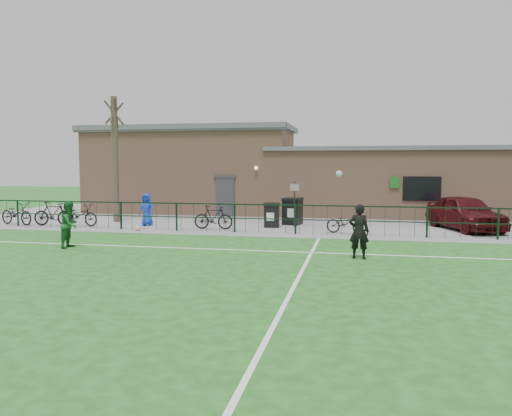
% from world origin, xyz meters
% --- Properties ---
extents(ground, '(90.00, 90.00, 0.00)m').
position_xyz_m(ground, '(0.00, 0.00, 0.00)').
color(ground, '#195619').
rests_on(ground, ground).
extents(paving_strip, '(34.00, 13.00, 0.02)m').
position_xyz_m(paving_strip, '(0.00, 13.50, 0.01)').
color(paving_strip, gray).
rests_on(paving_strip, ground).
extents(pitch_line_touch, '(28.00, 0.10, 0.01)m').
position_xyz_m(pitch_line_touch, '(0.00, 7.80, 0.00)').
color(pitch_line_touch, white).
rests_on(pitch_line_touch, ground).
extents(pitch_line_mid, '(28.00, 0.10, 0.01)m').
position_xyz_m(pitch_line_mid, '(0.00, 4.00, 0.00)').
color(pitch_line_mid, white).
rests_on(pitch_line_mid, ground).
extents(pitch_line_perp, '(0.10, 16.00, 0.01)m').
position_xyz_m(pitch_line_perp, '(2.00, 0.00, 0.00)').
color(pitch_line_perp, white).
rests_on(pitch_line_perp, ground).
extents(perimeter_fence, '(28.00, 0.10, 1.20)m').
position_xyz_m(perimeter_fence, '(0.00, 8.00, 0.60)').
color(perimeter_fence, black).
rests_on(perimeter_fence, ground).
extents(bare_tree, '(0.30, 0.30, 6.00)m').
position_xyz_m(bare_tree, '(-8.00, 10.50, 3.00)').
color(bare_tree, '#413527').
rests_on(bare_tree, ground).
extents(wheelie_bin_left, '(0.74, 0.82, 0.99)m').
position_xyz_m(wheelie_bin_left, '(-0.31, 10.02, 0.51)').
color(wheelie_bin_left, black).
rests_on(wheelie_bin_left, paving_strip).
extents(wheelie_bin_right, '(0.89, 0.98, 1.15)m').
position_xyz_m(wheelie_bin_right, '(0.48, 11.14, 0.59)').
color(wheelie_bin_right, black).
rests_on(wheelie_bin_right, paving_strip).
extents(sign_post, '(0.06, 0.06, 2.00)m').
position_xyz_m(sign_post, '(0.67, 10.30, 1.02)').
color(sign_post, black).
rests_on(sign_post, paving_strip).
extents(car_maroon, '(3.07, 4.68, 1.48)m').
position_xyz_m(car_maroon, '(7.88, 10.69, 0.76)').
color(car_maroon, '#450C0F').
rests_on(car_maroon, paving_strip).
extents(bicycle_a, '(2.07, 1.16, 1.03)m').
position_xyz_m(bicycle_a, '(-11.95, 8.52, 0.53)').
color(bicycle_a, black).
rests_on(bicycle_a, paving_strip).
extents(bicycle_b, '(1.84, 0.70, 1.08)m').
position_xyz_m(bicycle_b, '(-10.08, 8.50, 0.56)').
color(bicycle_b, black).
rests_on(bicycle_b, paving_strip).
extents(bicycle_c, '(1.96, 0.90, 0.99)m').
position_xyz_m(bicycle_c, '(-8.89, 8.70, 0.52)').
color(bicycle_c, black).
rests_on(bicycle_c, paving_strip).
extents(bicycle_d, '(1.70, 0.51, 1.02)m').
position_xyz_m(bicycle_d, '(-2.62, 8.76, 0.53)').
color(bicycle_d, black).
rests_on(bicycle_d, paving_strip).
extents(bicycle_e, '(1.77, 1.10, 0.88)m').
position_xyz_m(bicycle_e, '(2.98, 8.47, 0.46)').
color(bicycle_e, black).
rests_on(bicycle_e, paving_strip).
extents(spectator_child, '(0.72, 0.48, 1.46)m').
position_xyz_m(spectator_child, '(-5.95, 9.40, 0.75)').
color(spectator_child, blue).
rests_on(spectator_child, paving_strip).
extents(goalkeeper_kick, '(1.14, 3.35, 2.57)m').
position_xyz_m(goalkeeper_kick, '(3.44, 3.35, 0.86)').
color(goalkeeper_kick, black).
rests_on(goalkeeper_kick, ground).
extents(outfield_player, '(0.61, 0.77, 1.55)m').
position_xyz_m(outfield_player, '(-6.04, 3.38, 0.78)').
color(outfield_player, '#1A5C26').
rests_on(outfield_player, ground).
extents(ball_ground, '(0.23, 0.23, 0.23)m').
position_xyz_m(ball_ground, '(-5.61, 7.70, 0.11)').
color(ball_ground, silver).
rests_on(ball_ground, ground).
extents(clubhouse, '(24.25, 5.40, 4.96)m').
position_xyz_m(clubhouse, '(-0.88, 16.50, 2.22)').
color(clubhouse, tan).
rests_on(clubhouse, ground).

